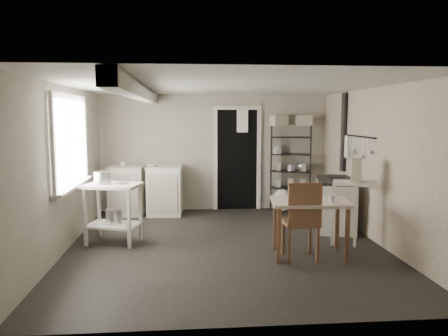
{
  "coord_description": "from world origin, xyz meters",
  "views": [
    {
      "loc": [
        -0.56,
        -6.17,
        1.87
      ],
      "look_at": [
        0.0,
        0.3,
        1.1
      ],
      "focal_mm": 35.0,
      "sensor_mm": 36.0,
      "label": 1
    }
  ],
  "objects": [
    {
      "name": "counter_cup",
      "position": [
        -1.74,
        1.99,
        0.97
      ],
      "size": [
        0.15,
        0.15,
        0.09
      ],
      "primitive_type": "imported",
      "rotation": [
        0.0,
        0.0,
        0.35
      ],
      "color": "silver",
      "rests_on": "base_cabinets"
    },
    {
      "name": "table_cup",
      "position": [
        1.31,
        -0.73,
        0.8
      ],
      "size": [
        0.1,
        0.1,
        0.09
      ],
      "primitive_type": "imported",
      "rotation": [
        0.0,
        0.0,
        0.08
      ],
      "color": "silver",
      "rests_on": "work_table"
    },
    {
      "name": "floor",
      "position": [
        0.0,
        0.0,
        0.0
      ],
      "size": [
        5.0,
        5.0,
        0.0
      ],
      "primitive_type": "plane",
      "color": "black",
      "rests_on": "ground"
    },
    {
      "name": "shelf_rack",
      "position": [
        1.51,
        2.31,
        0.95
      ],
      "size": [
        0.86,
        0.53,
        1.69
      ],
      "primitive_type": null,
      "rotation": [
        0.0,
        0.0,
        -0.3
      ],
      "color": "black",
      "rests_on": "ground"
    },
    {
      "name": "storage_box_a",
      "position": [
        1.25,
        2.32,
        2.01
      ],
      "size": [
        0.35,
        0.33,
        0.2
      ],
      "primitive_type": "cube",
      "rotation": [
        0.0,
        0.0,
        0.31
      ],
      "color": "beige",
      "rests_on": "shelf_rack"
    },
    {
      "name": "wall_back",
      "position": [
        0.0,
        2.5,
        1.15
      ],
      "size": [
        4.5,
        0.02,
        2.3
      ],
      "primitive_type": "cube",
      "color": "#ACA392",
      "rests_on": "ground"
    },
    {
      "name": "chair",
      "position": [
        0.92,
        -0.7,
        0.48
      ],
      "size": [
        0.44,
        0.46,
        1.05
      ],
      "primitive_type": null,
      "rotation": [
        0.0,
        0.0,
        -0.01
      ],
      "color": "brown",
      "rests_on": "ground"
    },
    {
      "name": "floor_crock",
      "position": [
        1.64,
        -0.0,
        0.07
      ],
      "size": [
        0.14,
        0.14,
        0.15
      ],
      "primitive_type": "cylinder",
      "rotation": [
        0.0,
        0.0,
        -0.21
      ],
      "color": "silver",
      "rests_on": "ground"
    },
    {
      "name": "wallpaper_panel",
      "position": [
        2.24,
        0.0,
        1.15
      ],
      "size": [
        0.01,
        5.0,
        2.3
      ],
      "primitive_type": null,
      "color": "#C3B59E",
      "rests_on": "wall_right"
    },
    {
      "name": "ceiling_beam",
      "position": [
        -1.2,
        0.0,
        2.2
      ],
      "size": [
        0.18,
        5.0,
        0.18
      ],
      "primitive_type": null,
      "color": "silver",
      "rests_on": "ceiling"
    },
    {
      "name": "stovepipe",
      "position": [
        2.2,
        1.29,
        1.59
      ],
      "size": [
        0.11,
        0.11,
        1.36
      ],
      "primitive_type": null,
      "rotation": [
        0.0,
        0.0,
        -0.1
      ],
      "color": "black",
      "rests_on": "stove"
    },
    {
      "name": "mixing_bowl",
      "position": [
        -1.22,
        2.03,
        0.95
      ],
      "size": [
        0.29,
        0.29,
        0.07
      ],
      "primitive_type": "imported",
      "rotation": [
        0.0,
        0.0,
        -0.12
      ],
      "color": "silver",
      "rests_on": "base_cabinets"
    },
    {
      "name": "side_ledge",
      "position": [
        1.82,
        -0.25,
        0.43
      ],
      "size": [
        0.7,
        0.54,
        0.95
      ],
      "primitive_type": null,
      "rotation": [
        0.0,
        0.0,
        -0.38
      ],
      "color": "silver",
      "rests_on": "ground"
    },
    {
      "name": "wall_front",
      "position": [
        0.0,
        -2.5,
        1.15
      ],
      "size": [
        4.5,
        0.02,
        2.3
      ],
      "primitive_type": "cube",
      "color": "#ACA392",
      "rests_on": "ground"
    },
    {
      "name": "utensil_rail",
      "position": [
        2.19,
        0.6,
        1.55
      ],
      "size": [
        0.06,
        1.2,
        0.44
      ],
      "primitive_type": null,
      "color": "#BABABD",
      "rests_on": "wall_right"
    },
    {
      "name": "flour_sack",
      "position": [
        1.3,
        2.13,
        0.24
      ],
      "size": [
        0.46,
        0.44,
        0.45
      ],
      "primitive_type": "ellipsoid",
      "rotation": [
        0.0,
        0.0,
        0.4
      ],
      "color": "white",
      "rests_on": "ground"
    },
    {
      "name": "bucket",
      "position": [
        -1.64,
        0.25,
        0.39
      ],
      "size": [
        0.25,
        0.25,
        0.25
      ],
      "primitive_type": "cylinder",
      "rotation": [
        0.0,
        0.0,
        0.1
      ],
      "color": "#BABABD",
      "rests_on": "prep_table"
    },
    {
      "name": "oats_box",
      "position": [
        1.82,
        -0.26,
        1.01
      ],
      "size": [
        0.2,
        0.25,
        0.33
      ],
      "primitive_type": "cube",
      "rotation": [
        0.0,
        0.0,
        -0.33
      ],
      "color": "beige",
      "rests_on": "side_ledge"
    },
    {
      "name": "work_table",
      "position": [
        1.07,
        -0.61,
        0.38
      ],
      "size": [
        1.08,
        0.81,
        0.76
      ],
      "primitive_type": null,
      "rotation": [
        0.0,
        0.0,
        -0.11
      ],
      "color": "beige",
      "rests_on": "ground"
    },
    {
      "name": "stove",
      "position": [
        1.92,
        0.79,
        0.44
      ],
      "size": [
        0.84,
        1.18,
        0.84
      ],
      "primitive_type": null,
      "rotation": [
        0.0,
        0.0,
        -0.25
      ],
      "color": "beige",
      "rests_on": "ground"
    },
    {
      "name": "stockpot",
      "position": [
        -1.79,
        0.27,
        0.94
      ],
      "size": [
        0.3,
        0.3,
        0.26
      ],
      "primitive_type": "cylinder",
      "rotation": [
        0.0,
        0.0,
        -0.29
      ],
      "color": "#BABABD",
      "rests_on": "prep_table"
    },
    {
      "name": "storage_box_b",
      "position": [
        1.74,
        2.28,
        1.99
      ],
      "size": [
        0.34,
        0.33,
        0.2
      ],
      "primitive_type": "cube",
      "rotation": [
        0.0,
        0.0,
        -0.14
      ],
      "color": "beige",
      "rests_on": "shelf_rack"
    },
    {
      "name": "prep_table",
      "position": [
        -1.64,
        0.25,
        0.4
      ],
      "size": [
        0.89,
        0.74,
        0.89
      ],
      "primitive_type": null,
      "rotation": [
        0.0,
        0.0,
        -0.26
      ],
      "color": "silver",
      "rests_on": "ground"
    },
    {
      "name": "base_cabinets",
      "position": [
        -1.33,
        2.12,
        0.46
      ],
      "size": [
        1.46,
        0.71,
        0.94
      ],
      "primitive_type": null,
      "rotation": [
        0.0,
        0.0,
        -0.07
      ],
      "color": "beige",
      "rests_on": "ground"
    },
    {
      "name": "wall_right",
      "position": [
        2.25,
        0.0,
        1.15
      ],
      "size": [
        0.02,
        5.0,
        2.3
      ],
      "primitive_type": "cube",
      "color": "#ACA392",
      "rests_on": "ground"
    },
    {
      "name": "doorway",
      "position": [
        0.45,
        2.47,
        1.0
      ],
      "size": [
        0.96,
        0.1,
        2.08
      ],
      "primitive_type": null,
      "color": "silver",
      "rests_on": "ground"
    },
    {
      "name": "saucepan",
      "position": [
        -1.49,
        0.25,
        0.85
      ],
      "size": [
        0.24,
        0.24,
        0.1
      ],
      "primitive_type": "cylinder",
      "rotation": [
        0.0,
        0.0,
        -0.41
      ],
      "color": "#BABABD",
      "rests_on": "prep_table"
    },
    {
      "name": "shelf_jar",
      "position": [
        1.2,
        2.3,
        1.36
      ],
      "size": [
        0.1,
        0.1,
        0.17
      ],
      "primitive_type": "imported",
      "rotation": [
        0.0,
        0.0,
        -0.39
      ],
      "color": "silver",
      "rests_on": "shelf_rack"
    },
    {
      "name": "ceiling",
      "position": [
        0.0,
        0.0,
        2.3
      ],
      "size": [
        5.0,
        5.0,
        0.0
      ],
      "primitive_type": "plane",
      "rotation": [
        3.14,
        0.0,
        0.0
      ],
      "color": "silver",
      "rests_on": "wall_back"
    },
    {
      "name": "wall_left",
      "position": [
        -2.25,
        0.0,
        1.15
      ],
      "size": [
        0.02,
        5.0,
        2.3
      ],
      "primitive_type": "cube",
      "color": "#ACA392",
      "rests_on": "ground"
    },
    {
      "name": "window",
      "position": [
        -2.22,
        0.2,
        1.5
      ],
      "size": [
        0.12,
        1.76,
        1.28
      ],
      "primitive_type": null,
      "color": "silver",
      "rests_on": "wall_left"
    }
  ]
}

